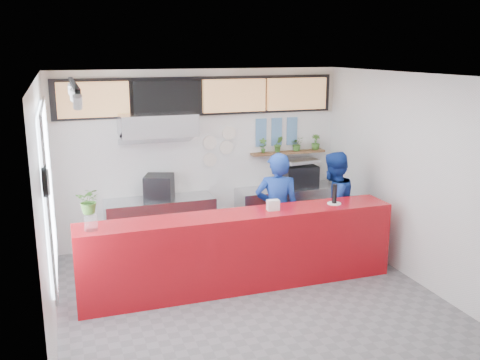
{
  "coord_description": "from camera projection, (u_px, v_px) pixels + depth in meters",
  "views": [
    {
      "loc": [
        -2.28,
        -6.31,
        3.31
      ],
      "look_at": [
        0.1,
        0.7,
        1.5
      ],
      "focal_mm": 40.0,
      "sensor_mm": 36.0,
      "label": 1
    }
  ],
  "objects": [
    {
      "name": "wall_right",
      "position": [
        412.0,
        178.0,
        7.73
      ],
      "size": [
        0.0,
        5.0,
        5.0
      ],
      "primitive_type": "plane",
      "rotation": [
        1.57,
        0.0,
        -1.57
      ],
      "color": "white",
      "rests_on": "ground"
    },
    {
      "name": "herb_a",
      "position": [
        263.0,
        146.0,
        9.46
      ],
      "size": [
        0.17,
        0.14,
        0.27
      ],
      "primitive_type": "imported",
      "rotation": [
        0.0,
        0.0,
        -0.4
      ],
      "color": "#3D6C25",
      "rests_on": "herb_shelf"
    },
    {
      "name": "glass_vase",
      "position": [
        91.0,
        222.0,
        6.69
      ],
      "size": [
        0.22,
        0.22,
        0.21
      ],
      "primitive_type": "cylinder",
      "rotation": [
        0.0,
        0.0,
        -0.43
      ],
      "color": "white",
      "rests_on": "service_counter"
    },
    {
      "name": "menu_board_mid_left",
      "position": [
        167.0,
        98.0,
        8.7
      ],
      "size": [
        1.1,
        0.1,
        0.55
      ],
      "primitive_type": "cube",
      "color": "black",
      "rests_on": "wall_back"
    },
    {
      "name": "wall_clock_face",
      "position": [
        48.0,
        182.0,
        5.23
      ],
      "size": [
        0.02,
        0.26,
        0.26
      ],
      "primitive_type": "cylinder",
      "rotation": [
        0.0,
        1.57,
        0.0
      ],
      "color": "white",
      "rests_on": "wall_left"
    },
    {
      "name": "photo_frame_b",
      "position": [
        277.0,
        125.0,
        9.54
      ],
      "size": [
        0.2,
        0.02,
        0.25
      ],
      "primitive_type": "cube",
      "color": "#598CBF",
      "rests_on": "wall_back"
    },
    {
      "name": "wall_clock_rim",
      "position": [
        45.0,
        182.0,
        5.22
      ],
      "size": [
        0.05,
        0.3,
        0.3
      ],
      "primitive_type": "cylinder",
      "rotation": [
        0.0,
        1.57,
        0.0
      ],
      "color": "black",
      "rests_on": "wall_left"
    },
    {
      "name": "ceiling",
      "position": [
        251.0,
        75.0,
        6.59
      ],
      "size": [
        5.0,
        5.0,
        0.0
      ],
      "primitive_type": "plane",
      "rotation": [
        3.14,
        0.0,
        0.0
      ],
      "color": "silver"
    },
    {
      "name": "prep_bench",
      "position": [
        161.0,
        225.0,
        8.97
      ],
      "size": [
        1.8,
        0.6,
        0.9
      ],
      "primitive_type": "cube",
      "color": "#B2B5BA",
      "rests_on": "ground"
    },
    {
      "name": "photo_frame_f",
      "position": [
        292.0,
        138.0,
        9.7
      ],
      "size": [
        0.2,
        0.02,
        0.25
      ],
      "primitive_type": "cube",
      "color": "#598CBF",
      "rests_on": "wall_back"
    },
    {
      "name": "wall_back",
      "position": [
        201.0,
        157.0,
        9.24
      ],
      "size": [
        5.0,
        0.0,
        5.0
      ],
      "primitive_type": "plane",
      "rotation": [
        1.57,
        0.0,
        0.0
      ],
      "color": "white",
      "rests_on": "ground"
    },
    {
      "name": "napkin_holder",
      "position": [
        273.0,
        205.0,
        7.54
      ],
      "size": [
        0.18,
        0.12,
        0.15
      ],
      "primitive_type": "cube",
      "rotation": [
        0.0,
        0.0,
        -0.06
      ],
      "color": "white",
      "rests_on": "service_counter"
    },
    {
      "name": "herb_b",
      "position": [
        278.0,
        144.0,
        9.55
      ],
      "size": [
        0.18,
        0.16,
        0.29
      ],
      "primitive_type": "imported",
      "rotation": [
        0.0,
        0.0,
        -0.2
      ],
      "color": "#3D6C25",
      "rests_on": "herb_shelf"
    },
    {
      "name": "photo_frame_a",
      "position": [
        261.0,
        126.0,
        9.45
      ],
      "size": [
        0.2,
        0.02,
        0.25
      ],
      "primitive_type": "cube",
      "color": "#598CBF",
      "rests_on": "wall_back"
    },
    {
      "name": "right_bench",
      "position": [
        286.0,
        212.0,
        9.69
      ],
      "size": [
        1.8,
        0.6,
        0.9
      ],
      "primitive_type": "cube",
      "color": "#B2B5BA",
      "rests_on": "ground"
    },
    {
      "name": "soffit",
      "position": [
        201.0,
        96.0,
        8.96
      ],
      "size": [
        4.8,
        0.04,
        0.65
      ],
      "primitive_type": "cube",
      "color": "black",
      "rests_on": "wall_back"
    },
    {
      "name": "staff_right",
      "position": [
        333.0,
        206.0,
        8.56
      ],
      "size": [
        1.05,
        0.96,
        1.75
      ],
      "primitive_type": "imported",
      "rotation": [
        0.0,
        0.0,
        3.58
      ],
      "color": "navy",
      "rests_on": "ground"
    },
    {
      "name": "dec_plate_d",
      "position": [
        229.0,
        133.0,
        9.28
      ],
      "size": [
        0.24,
        0.03,
        0.24
      ],
      "primitive_type": "cylinder",
      "rotation": [
        1.57,
        0.0,
        0.0
      ],
      "color": "silver",
      "rests_on": "wall_back"
    },
    {
      "name": "herb_d",
      "position": [
        316.0,
        142.0,
        9.79
      ],
      "size": [
        0.19,
        0.18,
        0.28
      ],
      "primitive_type": "imported",
      "rotation": [
        0.0,
        0.0,
        -0.33
      ],
      "color": "#3D6C25",
      "rests_on": "herb_shelf"
    },
    {
      "name": "service_counter",
      "position": [
        240.0,
        251.0,
        7.54
      ],
      "size": [
        4.5,
        0.6,
        1.1
      ],
      "primitive_type": "cube",
      "color": "#AB0C14",
      "rests_on": "ground"
    },
    {
      "name": "pepper_mill",
      "position": [
        335.0,
        194.0,
        7.82
      ],
      "size": [
        0.08,
        0.08,
        0.28
      ],
      "primitive_type": "cylinder",
      "rotation": [
        0.0,
        0.0,
        -0.13
      ],
      "color": "black",
      "rests_on": "white_plate"
    },
    {
      "name": "panini_oven",
      "position": [
        159.0,
        187.0,
        8.81
      ],
      "size": [
        0.58,
        0.58,
        0.4
      ],
      "primitive_type": "cube",
      "rotation": [
        0.0,
        0.0,
        -0.36
      ],
      "color": "black",
      "rests_on": "prep_bench"
    },
    {
      "name": "photo_frame_c",
      "position": [
        292.0,
        124.0,
        9.64
      ],
      "size": [
        0.2,
        0.02,
        0.25
      ],
      "primitive_type": "cube",
      "color": "#598CBF",
      "rests_on": "wall_back"
    },
    {
      "name": "espresso_tray",
      "position": [
        300.0,
        161.0,
        9.54
      ],
      "size": [
        0.68,
        0.52,
        0.06
      ],
      "primitive_type": "cube",
      "rotation": [
        0.0,
        0.0,
        0.15
      ],
      "color": "silver",
      "rests_on": "espresso_machine"
    },
    {
      "name": "extraction_hood",
      "position": [
        157.0,
        124.0,
        8.52
      ],
      "size": [
        1.2,
        0.7,
        0.35
      ],
      "primitive_type": "cube",
      "color": "#B2B5BA",
      "rests_on": "ceiling"
    },
    {
      "name": "floor",
      "position": [
        250.0,
        298.0,
        7.3
      ],
      "size": [
        5.0,
        5.0,
        0.0
      ],
      "primitive_type": "plane",
      "color": "slate",
      "rests_on": "ground"
    },
    {
      "name": "herb_c",
      "position": [
        297.0,
        144.0,
        9.67
      ],
      "size": [
        0.27,
        0.24,
        0.26
      ],
      "primitive_type": "imported",
      "rotation": [
        0.0,
        0.0,
        -0.19
      ],
      "color": "#3D6C25",
      "rests_on": "herb_shelf"
    },
    {
      "name": "staff_center",
      "position": [
        277.0,
        212.0,
        8.12
      ],
      "size": [
        0.78,
        0.65,
        1.83
      ],
      "primitive_type": "imported",
      "rotation": [
        0.0,
        0.0,
        2.77
      ],
      "color": "navy",
      "rests_on": "ground"
    },
    {
      "name": "dec_plate_a",
      "position": [
        210.0,
        143.0,
        9.2
      ],
      "size": [
        0.24,
        0.03,
        0.24
      ],
      "primitive_type": "cylinder",
      "rotation": [
        1.57,
        0.0,
        0.0
      ],
      "color": "silver",
      "rests_on": "wall_back"
    },
    {
      "name": "track_rail",
      "position": [
        73.0,
        84.0,
        5.95
      ],
      "size": [
        0.05,
        2.4,
        0.04
      ],
      "primitive_type": "cube",
      "color": "black",
      "rests_on": "ceiling"
    },
    {
      "name": "herb_shelf",
      "position": [
        288.0,
        152.0,
        9.65
      ],
      "size": [
        1.4,
        0.18,
        0.04
      ],
      "primitive_type": "cube",
      "color": "brown",
      "rests_on": "wall_back"
    },
    {
      "name": "wall_left",
      "position": [
        47.0,
        211.0,
        6.16
      ],
      "size": [
        0.0,
        5.0,
        5.0
      ],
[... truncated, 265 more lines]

